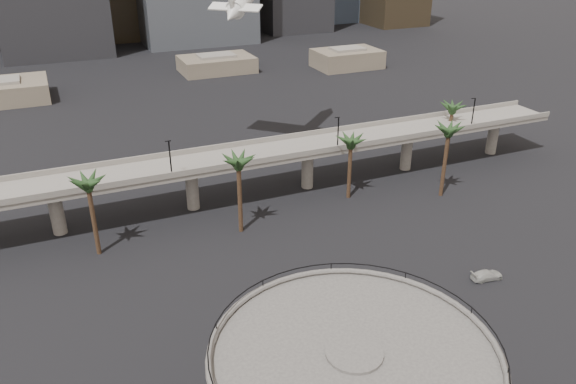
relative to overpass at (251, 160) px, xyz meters
name	(u,v)px	position (x,y,z in m)	size (l,w,h in m)	color
overpass	(251,160)	(0.00, 0.00, 0.00)	(130.00, 9.30, 14.70)	slate
palm_trees	(331,144)	(11.58, -7.82, 3.96)	(76.40, 18.40, 14.00)	#452E1D
low_buildings	(177,72)	(6.89, 87.30, -4.48)	(135.00, 27.50, 6.80)	brown
car_a	(292,324)	(-8.27, -36.73, -6.50)	(1.98, 4.93, 1.68)	#CA401C
car_b	(413,312)	(6.90, -40.46, -6.66)	(1.45, 4.15, 1.37)	black
car_c	(487,275)	(21.18, -37.63, -6.68)	(1.86, 4.58, 1.33)	#B3B3AF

